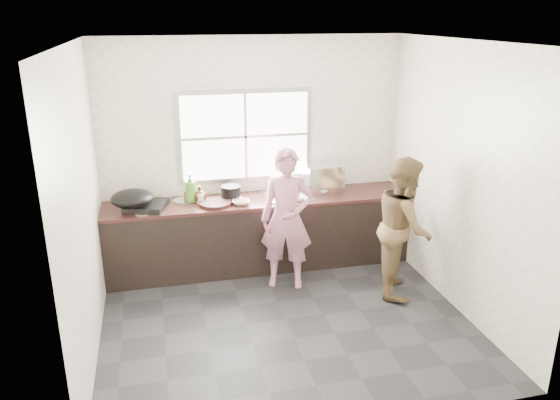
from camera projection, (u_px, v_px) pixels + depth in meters
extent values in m
cube|color=#252527|center=(285.00, 320.00, 5.51)|extent=(3.60, 3.20, 0.01)
cube|color=silver|center=(286.00, 41.00, 4.63)|extent=(3.60, 3.20, 0.01)
cube|color=silver|center=(254.00, 152.00, 6.55)|extent=(3.60, 0.01, 2.70)
cube|color=beige|center=(82.00, 208.00, 4.68)|extent=(0.01, 3.20, 2.70)
cube|color=beige|center=(460.00, 180.00, 5.47)|extent=(0.01, 3.20, 2.70)
cube|color=silver|center=(344.00, 267.00, 3.60)|extent=(3.60, 0.01, 2.70)
cube|color=black|center=(260.00, 234.00, 6.57)|extent=(3.60, 0.62, 0.82)
cube|color=#331915|center=(259.00, 200.00, 6.43)|extent=(3.60, 0.64, 0.04)
cube|color=silver|center=(288.00, 196.00, 6.49)|extent=(0.55, 0.45, 0.02)
cylinder|color=silver|center=(284.00, 180.00, 6.63)|extent=(0.02, 0.02, 0.30)
cube|color=#9EA0A5|center=(245.00, 136.00, 6.45)|extent=(1.60, 0.05, 1.10)
cube|color=white|center=(246.00, 137.00, 6.42)|extent=(1.50, 0.01, 1.00)
imported|color=pink|center=(287.00, 223.00, 5.99)|extent=(0.62, 0.50, 1.48)
imported|color=brown|center=(404.00, 226.00, 5.85)|extent=(0.81, 0.90, 1.53)
cylinder|color=black|center=(215.00, 203.00, 6.20)|extent=(0.45, 0.45, 0.04)
cube|color=silver|center=(234.00, 198.00, 6.31)|extent=(0.20, 0.11, 0.01)
imported|color=silver|center=(241.00, 202.00, 6.22)|extent=(0.24, 0.24, 0.05)
imported|color=silver|center=(322.00, 191.00, 6.61)|extent=(0.23, 0.23, 0.06)
imported|color=white|center=(298.00, 198.00, 6.35)|extent=(0.25, 0.25, 0.07)
cylinder|color=black|center=(231.00, 193.00, 6.37)|extent=(0.27, 0.27, 0.16)
cylinder|color=silver|center=(196.00, 199.00, 6.38)|extent=(0.24, 0.24, 0.02)
imported|color=#488E2E|center=(190.00, 188.00, 6.25)|extent=(0.17, 0.17, 0.34)
imported|color=#482812|center=(188.00, 194.00, 6.30)|extent=(0.08, 0.08, 0.18)
imported|color=#3E240F|center=(200.00, 194.00, 6.28)|extent=(0.18, 0.18, 0.18)
cylinder|color=silver|center=(200.00, 199.00, 6.25)|extent=(0.10, 0.10, 0.11)
cube|color=black|center=(146.00, 206.00, 6.09)|extent=(0.53, 0.53, 0.06)
ellipsoid|color=black|center=(132.00, 198.00, 5.98)|extent=(0.47, 0.47, 0.18)
cube|color=silver|center=(323.00, 178.00, 6.62)|extent=(0.46, 0.34, 0.34)
cylinder|color=silver|center=(143.00, 212.00, 5.98)|extent=(0.24, 0.24, 0.01)
cylinder|color=silver|center=(184.00, 200.00, 6.34)|extent=(0.32, 0.32, 0.01)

